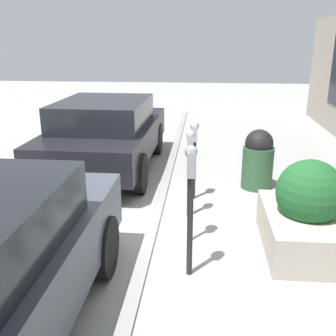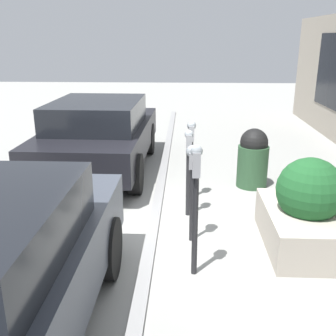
{
  "view_description": "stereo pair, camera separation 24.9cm",
  "coord_description": "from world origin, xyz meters",
  "px_view_note": "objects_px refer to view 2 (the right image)",
  "views": [
    {
      "loc": [
        -5.33,
        -0.63,
        2.7
      ],
      "look_at": [
        0.0,
        -0.14,
        0.92
      ],
      "focal_mm": 42.0,
      "sensor_mm": 36.0,
      "label": 1
    },
    {
      "loc": [
        -5.34,
        -0.38,
        2.7
      ],
      "look_at": [
        0.0,
        -0.14,
        0.92
      ],
      "focal_mm": 42.0,
      "sensor_mm": 36.0,
      "label": 2
    }
  ],
  "objects_px": {
    "parking_meter_middle": "(189,161)",
    "planter_box": "(307,212)",
    "parking_meter_second": "(192,168)",
    "parked_car_middle": "(100,134)",
    "trash_bin": "(253,158)",
    "parking_meter_nearest": "(196,192)",
    "parking_meter_fourth": "(191,146)"
  },
  "relations": [
    {
      "from": "planter_box",
      "to": "parked_car_middle",
      "type": "xyz_separation_m",
      "value": [
        3.04,
        3.42,
        0.31
      ]
    },
    {
      "from": "parking_meter_middle",
      "to": "parking_meter_fourth",
      "type": "xyz_separation_m",
      "value": [
        0.7,
        -0.05,
        0.06
      ]
    },
    {
      "from": "parking_meter_middle",
      "to": "parked_car_middle",
      "type": "bearing_deg",
      "value": 40.67
    },
    {
      "from": "parking_meter_nearest",
      "to": "parking_meter_second",
      "type": "bearing_deg",
      "value": 2.0
    },
    {
      "from": "parking_meter_second",
      "to": "parking_meter_fourth",
      "type": "distance_m",
      "value": 1.54
    },
    {
      "from": "parking_meter_middle",
      "to": "parking_meter_nearest",
      "type": "bearing_deg",
      "value": -177.58
    },
    {
      "from": "planter_box",
      "to": "parking_meter_middle",
      "type": "bearing_deg",
      "value": 60.4
    },
    {
      "from": "parking_meter_second",
      "to": "parked_car_middle",
      "type": "relative_size",
      "value": 0.32
    },
    {
      "from": "parking_meter_second",
      "to": "planter_box",
      "type": "height_order",
      "value": "parking_meter_second"
    },
    {
      "from": "parking_meter_nearest",
      "to": "parking_meter_fourth",
      "type": "distance_m",
      "value": 2.35
    },
    {
      "from": "parking_meter_fourth",
      "to": "planter_box",
      "type": "relative_size",
      "value": 0.87
    },
    {
      "from": "parking_meter_nearest",
      "to": "planter_box",
      "type": "relative_size",
      "value": 1.01
    },
    {
      "from": "parking_meter_middle",
      "to": "parking_meter_fourth",
      "type": "distance_m",
      "value": 0.71
    },
    {
      "from": "parking_meter_nearest",
      "to": "parking_meter_second",
      "type": "relative_size",
      "value": 1.16
    },
    {
      "from": "parked_car_middle",
      "to": "trash_bin",
      "type": "relative_size",
      "value": 3.8
    },
    {
      "from": "planter_box",
      "to": "trash_bin",
      "type": "relative_size",
      "value": 1.41
    },
    {
      "from": "parking_meter_fourth",
      "to": "planter_box",
      "type": "bearing_deg",
      "value": -136.19
    },
    {
      "from": "parking_meter_second",
      "to": "parking_meter_fourth",
      "type": "height_order",
      "value": "parking_meter_fourth"
    },
    {
      "from": "parked_car_middle",
      "to": "parking_meter_nearest",
      "type": "bearing_deg",
      "value": -152.18
    },
    {
      "from": "parking_meter_middle",
      "to": "planter_box",
      "type": "height_order",
      "value": "parking_meter_middle"
    },
    {
      "from": "parking_meter_second",
      "to": "trash_bin",
      "type": "distance_m",
      "value": 2.53
    },
    {
      "from": "parking_meter_nearest",
      "to": "parking_meter_second",
      "type": "distance_m",
      "value": 0.82
    },
    {
      "from": "parked_car_middle",
      "to": "parking_meter_middle",
      "type": "bearing_deg",
      "value": -138.28
    },
    {
      "from": "parking_meter_nearest",
      "to": "planter_box",
      "type": "bearing_deg",
      "value": -63.67
    },
    {
      "from": "parking_meter_nearest",
      "to": "trash_bin",
      "type": "height_order",
      "value": "parking_meter_nearest"
    },
    {
      "from": "parking_meter_nearest",
      "to": "parking_meter_middle",
      "type": "relative_size",
      "value": 1.15
    },
    {
      "from": "parked_car_middle",
      "to": "trash_bin",
      "type": "bearing_deg",
      "value": -103.51
    },
    {
      "from": "parking_meter_second",
      "to": "parked_car_middle",
      "type": "height_order",
      "value": "parked_car_middle"
    },
    {
      "from": "trash_bin",
      "to": "parking_meter_fourth",
      "type": "bearing_deg",
      "value": 118.95
    },
    {
      "from": "parking_meter_nearest",
      "to": "planter_box",
      "type": "distance_m",
      "value": 1.78
    },
    {
      "from": "parking_meter_second",
      "to": "parked_car_middle",
      "type": "xyz_separation_m",
      "value": [
        2.98,
        1.88,
        -0.25
      ]
    },
    {
      "from": "parked_car_middle",
      "to": "trash_bin",
      "type": "height_order",
      "value": "parked_car_middle"
    }
  ]
}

